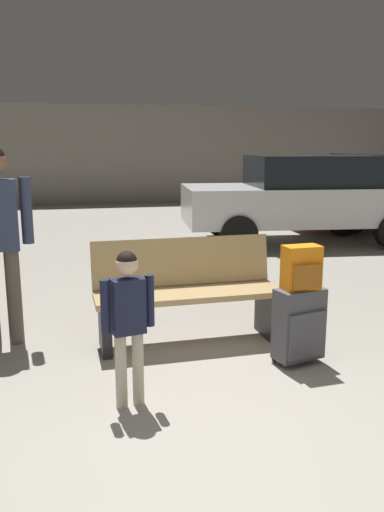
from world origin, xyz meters
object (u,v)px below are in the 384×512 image
(bench, at_px, (187,292))
(backpack_bright, at_px, (302,268))
(suitcase, at_px, (299,324))
(parked_car_near, at_px, (305,196))
(child, at_px, (128,313))

(bench, height_order, backpack_bright, backpack_bright)
(suitcase, distance_m, parked_car_near, 5.42)
(suitcase, bearing_deg, bench, 138.29)
(suitcase, distance_m, child, 1.46)
(suitcase, bearing_deg, parked_car_near, 65.90)
(backpack_bright, bearing_deg, child, -163.13)
(bench, relative_size, parked_car_near, 0.38)
(backpack_bright, bearing_deg, bench, 138.22)
(bench, distance_m, suitcase, 1.02)
(backpack_bright, distance_m, child, 1.43)
(bench, xyz_separation_m, parked_car_near, (2.96, 4.25, 0.36))
(suitcase, xyz_separation_m, child, (-1.36, -0.41, 0.32))
(backpack_bright, relative_size, child, 0.33)
(suitcase, relative_size, parked_car_near, 0.14)
(backpack_bright, distance_m, parked_car_near, 5.39)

